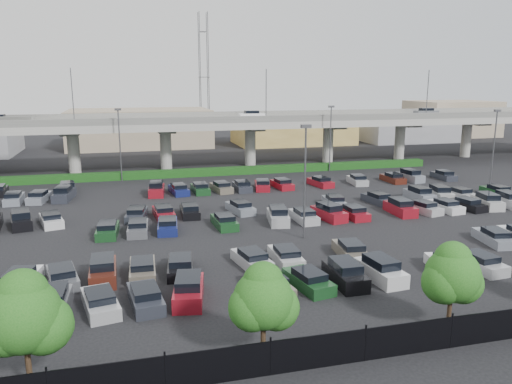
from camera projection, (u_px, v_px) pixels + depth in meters
The scene contains 9 objects.
ground at pixel (278, 216), 52.85m from camera, with size 280.00×280.00×0.00m, color black.
overpass at pixel (219, 125), 81.53m from camera, with size 150.00×13.00×15.80m.
hedge at pixel (230, 171), 76.34m from camera, with size 66.00×1.60×1.10m, color #143D11.
fence at pixel (434, 335), 26.19m from camera, with size 70.00×0.10×2.00m.
tree_row at pixel (434, 276), 27.20m from camera, with size 65.07×3.66×5.94m.
parked_cars at pixel (277, 220), 48.98m from camera, with size 62.95×41.64×1.67m.
light_poles at pixel (235, 156), 52.36m from camera, with size 66.90×48.38×10.30m.
distant_buildings at pixel (250, 127), 113.48m from camera, with size 138.00×24.00×9.00m.
comm_tower at pixel (204, 75), 120.35m from camera, with size 2.40×2.40×30.00m.
Camera 1 is at (-15.17, -48.79, 13.91)m, focal length 35.00 mm.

